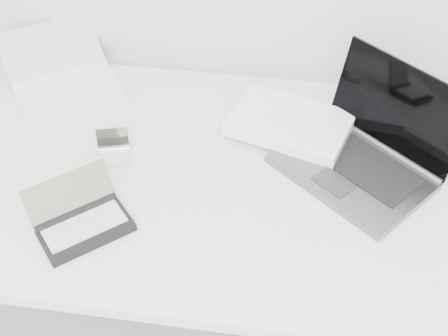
# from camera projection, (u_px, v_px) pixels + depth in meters

# --- Properties ---
(desk) EXTENTS (1.60, 0.80, 0.73)m
(desk) POSITION_uv_depth(u_px,v_px,m) (239.00, 190.00, 1.50)
(desk) COLOR white
(desk) RESTS_ON ground
(laptop_large) EXTENTS (0.56, 0.46, 0.23)m
(laptop_large) POSITION_uv_depth(u_px,v_px,m) (332.00, 140.00, 1.50)
(laptop_large) COLOR slate
(laptop_large) RESTS_ON desk
(netbook_open_white) EXTENTS (0.41, 0.43, 0.10)m
(netbook_open_white) POSITION_uv_depth(u_px,v_px,m) (65.00, 82.00, 1.69)
(netbook_open_white) COLOR white
(netbook_open_white) RESTS_ON desk
(pda_silver) EXTENTS (0.09, 0.10, 0.06)m
(pda_silver) POSITION_uv_depth(u_px,v_px,m) (114.00, 153.00, 1.50)
(pda_silver) COLOR silver
(pda_silver) RESTS_ON desk
(palmtop_charcoal) EXTENTS (0.24, 0.24, 0.10)m
(palmtop_charcoal) POSITION_uv_depth(u_px,v_px,m) (81.00, 221.00, 1.34)
(palmtop_charcoal) COLOR black
(palmtop_charcoal) RESTS_ON desk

